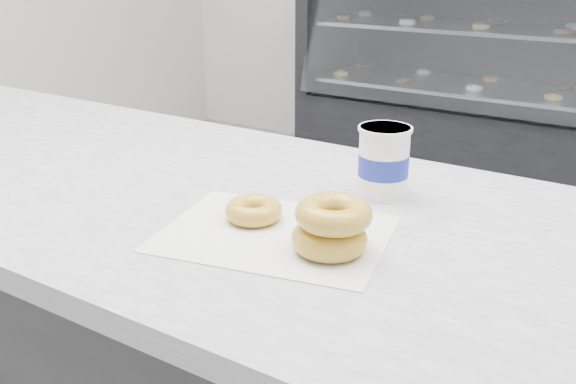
{
  "coord_description": "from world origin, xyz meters",
  "views": [
    {
      "loc": [
        0.77,
        -1.43,
        1.31
      ],
      "look_at": [
        0.28,
        -0.65,
        0.96
      ],
      "focal_mm": 40.0,
      "sensor_mm": 36.0,
      "label": 1
    }
  ],
  "objects_px": {
    "display_case": "(518,108)",
    "donut_single": "(254,210)",
    "coffee_cup": "(384,161)",
    "donut_stack": "(332,226)",
    "counter": "(190,383)"
  },
  "relations": [
    {
      "from": "display_case",
      "to": "donut_single",
      "type": "xyz_separation_m",
      "value": [
        0.22,
        -2.79,
        0.43
      ]
    },
    {
      "from": "coffee_cup",
      "to": "donut_stack",
      "type": "bearing_deg",
      "value": -57.99
    },
    {
      "from": "counter",
      "to": "donut_single",
      "type": "relative_size",
      "value": 33.1
    },
    {
      "from": "donut_single",
      "to": "counter",
      "type": "bearing_deg",
      "value": 163.78
    },
    {
      "from": "display_case",
      "to": "coffee_cup",
      "type": "height_order",
      "value": "display_case"
    },
    {
      "from": "display_case",
      "to": "donut_single",
      "type": "bearing_deg",
      "value": -85.47
    },
    {
      "from": "counter",
      "to": "donut_single",
      "type": "distance_m",
      "value": 0.52
    },
    {
      "from": "donut_stack",
      "to": "coffee_cup",
      "type": "relative_size",
      "value": 0.95
    },
    {
      "from": "donut_single",
      "to": "donut_stack",
      "type": "bearing_deg",
      "value": -11.61
    },
    {
      "from": "counter",
      "to": "donut_single",
      "type": "xyz_separation_m",
      "value": [
        0.22,
        -0.06,
        0.47
      ]
    },
    {
      "from": "coffee_cup",
      "to": "display_case",
      "type": "bearing_deg",
      "value": 121.96
    },
    {
      "from": "counter",
      "to": "donut_stack",
      "type": "xyz_separation_m",
      "value": [
        0.38,
        -0.1,
        0.49
      ]
    },
    {
      "from": "donut_stack",
      "to": "display_case",
      "type": "bearing_deg",
      "value": 97.67
    },
    {
      "from": "display_case",
      "to": "donut_stack",
      "type": "relative_size",
      "value": 20.34
    },
    {
      "from": "donut_single",
      "to": "coffee_cup",
      "type": "bearing_deg",
      "value": 59.66
    }
  ]
}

